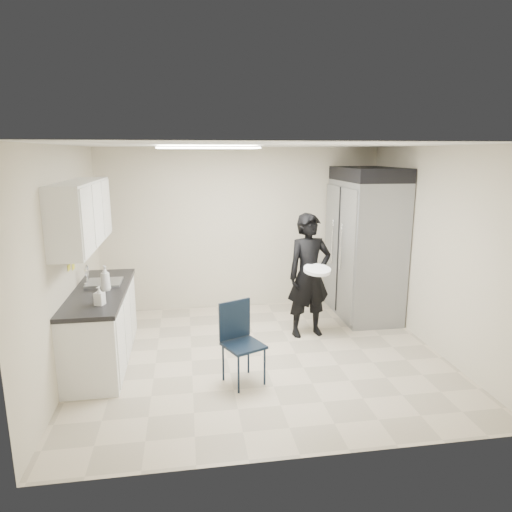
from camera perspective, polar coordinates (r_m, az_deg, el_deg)
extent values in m
plane|color=#B7A890|center=(5.91, 0.72, -12.39)|extent=(4.50, 4.50, 0.00)
plane|color=white|center=(5.34, 0.80, 13.72)|extent=(4.50, 4.50, 0.00)
plane|color=#C0B79E|center=(7.42, -1.82, 3.40)|extent=(4.50, 0.00, 4.50)
plane|color=#C0B79E|center=(5.57, -22.70, -0.79)|extent=(0.00, 4.00, 4.00)
plane|color=#C0B79E|center=(6.26, 21.53, 0.71)|extent=(0.00, 4.00, 4.00)
cube|color=white|center=(5.68, -6.05, 13.30)|extent=(1.20, 0.60, 0.02)
cube|color=silver|center=(5.95, -18.69, -8.42)|extent=(0.60, 1.90, 0.86)
cube|color=black|center=(5.80, -19.01, -4.22)|extent=(0.64, 1.95, 0.05)
cube|color=gray|center=(6.04, -18.41, -3.67)|extent=(0.42, 0.40, 0.14)
cylinder|color=silver|center=(6.04, -20.38, -2.35)|extent=(0.02, 0.02, 0.24)
cube|color=silver|center=(5.64, -20.96, 4.93)|extent=(0.35, 1.80, 0.75)
cube|color=black|center=(6.79, -19.40, 4.52)|extent=(0.22, 0.30, 0.35)
cube|color=yellow|center=(5.69, -22.34, -1.34)|extent=(0.00, 0.12, 0.07)
cube|color=yellow|center=(5.88, -21.87, -1.25)|extent=(0.00, 0.12, 0.07)
cube|color=gray|center=(7.24, 13.45, 0.79)|extent=(0.80, 1.35, 2.10)
cube|color=black|center=(7.10, 13.94, 9.91)|extent=(0.80, 1.35, 0.20)
cube|color=black|center=(5.11, -1.56, -11.13)|extent=(0.52, 0.52, 0.89)
imported|color=black|center=(6.32, 6.65, -2.45)|extent=(0.69, 0.51, 1.72)
cylinder|color=silver|center=(6.06, 7.66, -1.74)|extent=(0.41, 0.41, 0.05)
imported|color=silver|center=(5.69, -18.33, -2.65)|extent=(0.16, 0.16, 0.30)
imported|color=#B6B6C3|center=(5.19, -18.99, -4.71)|extent=(0.12, 0.12, 0.21)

